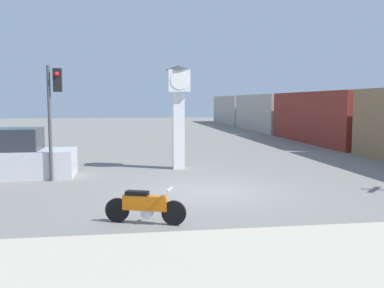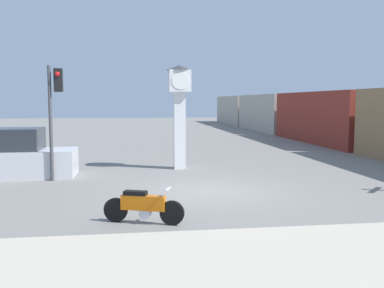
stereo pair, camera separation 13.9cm
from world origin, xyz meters
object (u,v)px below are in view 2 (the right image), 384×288
object	(u,v)px
motorcycle	(143,206)
freight_train	(292,115)
parked_car	(15,157)
clock_tower	(179,100)
traffic_light	(54,102)

from	to	relation	value
motorcycle	freight_train	size ratio (longest dim) A/B	0.04
parked_car	motorcycle	bearing A→B (deg)	-56.00
motorcycle	parked_car	bearing A→B (deg)	143.39
clock_tower	parked_car	distance (m)	6.63
motorcycle	clock_tower	bearing A→B (deg)	97.36
freight_train	parked_car	bearing A→B (deg)	-135.00
clock_tower	freight_train	bearing A→B (deg)	55.59
motorcycle	clock_tower	distance (m)	8.39
freight_train	motorcycle	bearing A→B (deg)	-117.95
freight_train	parked_car	distance (m)	24.33
motorcycle	freight_train	xyz separation A→B (m)	(12.68, 23.91, 1.30)
freight_train	traffic_light	bearing A→B (deg)	-130.57
clock_tower	parked_car	size ratio (longest dim) A/B	1.01
clock_tower	freight_train	distance (m)	19.48
traffic_light	clock_tower	bearing A→B (deg)	24.98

